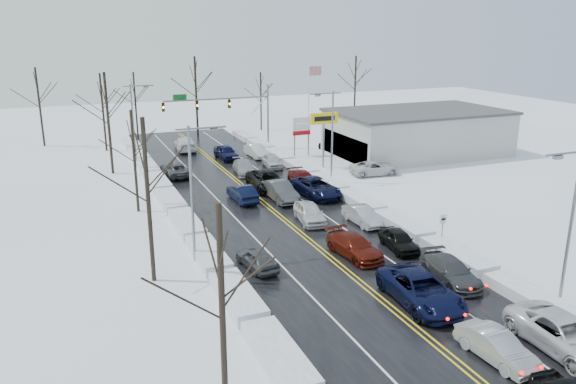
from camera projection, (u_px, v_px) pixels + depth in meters
name	position (u px, v px, depth m)	size (l,w,h in m)	color
ground	(291.00, 225.00, 43.72)	(160.00, 160.00, 0.00)	white
road_surface	(281.00, 217.00, 45.50)	(14.00, 84.00, 0.01)	black
snow_bank_left	(189.00, 230.00, 42.74)	(1.79, 72.00, 0.70)	white
snow_bank_right	(363.00, 206.00, 48.25)	(1.79, 72.00, 0.70)	white
traffic_signal_mast	(229.00, 107.00, 68.27)	(13.28, 0.39, 8.00)	slate
tires_plus_sign	(324.00, 122.00, 60.32)	(3.20, 0.34, 6.00)	slate
used_vehicles_sign	(302.00, 129.00, 66.12)	(2.20, 0.22, 4.65)	slate
speed_limit_sign	(443.00, 224.00, 39.13)	(0.55, 0.09, 2.35)	slate
flagpole	(310.00, 97.00, 74.18)	(1.87, 1.20, 10.00)	silver
dealership_building	(417.00, 132.00, 67.65)	(20.40, 12.40, 5.30)	#B5B5B0
streetlight_se	(569.00, 217.00, 29.25)	(3.20, 0.25, 9.00)	slate
streetlight_ne	(330.00, 130.00, 54.10)	(3.20, 0.25, 9.00)	slate
streetlight_sw	(194.00, 183.00, 35.66)	(3.20, 0.25, 9.00)	slate
streetlight_nw	(135.00, 119.00, 60.52)	(3.20, 0.25, 9.00)	slate
tree_left_a	(221.00, 275.00, 20.20)	(3.60, 3.60, 9.00)	#2D231C
tree_left_b	(146.00, 169.00, 32.25)	(4.00, 4.00, 10.00)	#2D231C
tree_left_c	(133.00, 142.00, 45.33)	(3.40, 3.40, 8.50)	#2D231C
tree_left_d	(107.00, 104.00, 57.11)	(4.20, 4.20, 10.50)	#2D231C
tree_left_e	(102.00, 97.00, 68.11)	(3.80, 3.80, 9.50)	#2D231C
tree_far_a	(38.00, 92.00, 70.73)	(4.00, 4.00, 10.00)	#2D231C
tree_far_b	(135.00, 92.00, 76.16)	(3.60, 3.60, 9.00)	#2D231C
tree_far_c	(196.00, 81.00, 76.89)	(4.40, 4.40, 11.00)	#2D231C
tree_far_d	(261.00, 90.00, 82.35)	(3.40, 3.40, 8.50)	#2D231C
tree_far_e	(355.00, 76.00, 88.20)	(4.20, 4.20, 10.50)	#2D231C
queued_car_1	(495.00, 359.00, 26.09)	(1.46, 4.18, 1.38)	#A9ADB1
queued_car_2	(420.00, 304.00, 31.34)	(2.84, 6.16, 1.71)	black
queued_car_3	(354.00, 256.00, 37.82)	(2.02, 4.97, 1.44)	#54130B
queued_car_4	(310.00, 222.00, 44.42)	(1.82, 4.53, 1.54)	silver
queued_car_5	(280.00, 200.00, 50.00)	(1.79, 5.12, 1.69)	#3F4144
queued_car_6	(267.00, 189.00, 53.45)	(2.84, 6.17, 1.71)	black
queued_car_7	(244.00, 174.00, 59.04)	(1.94, 4.78, 1.39)	#93959A
queued_car_8	(226.00, 159.00, 65.42)	(1.92, 4.78, 1.63)	black
queued_car_10	(563.00, 350.00, 26.84)	(2.76, 5.99, 1.67)	silver
queued_car_11	(450.00, 282.00, 34.02)	(1.99, 4.89, 1.42)	#3A3C3E
queued_car_12	(398.00, 249.00, 38.98)	(1.64, 4.07, 1.39)	black
queued_car_13	(362.00, 224.00, 44.02)	(1.47, 4.21, 1.39)	#ABADB3
queued_car_14	(316.00, 196.00, 51.25)	(2.76, 6.00, 1.67)	black
queued_car_15	(304.00, 186.00, 54.43)	(1.96, 4.83, 1.40)	#4A0A09
queued_car_16	(272.00, 167.00, 61.71)	(1.71, 4.25, 1.45)	#BCBCBE
queued_car_17	(256.00, 157.00, 66.50)	(1.57, 4.51, 1.49)	silver
oncoming_car_0	(243.00, 201.00, 49.72)	(1.58, 4.53, 1.49)	black
oncoming_car_1	(176.00, 176.00, 58.05)	(2.38, 5.16, 1.43)	#46494B
oncoming_car_2	(186.00, 150.00, 70.04)	(2.39, 5.88, 1.71)	white
oncoming_car_3	(257.00, 268.00, 35.92)	(1.57, 3.90, 1.33)	#46484B
parked_car_0	(374.00, 175.00, 58.56)	(2.40, 5.20, 1.45)	silver
parked_car_1	(368.00, 160.00, 65.03)	(2.27, 5.57, 1.62)	#3E4143
parked_car_2	(330.00, 151.00, 69.83)	(1.67, 4.15, 1.41)	black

